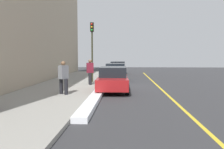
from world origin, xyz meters
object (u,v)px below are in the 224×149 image
(pedestrian_burgundy_coat, at_px, (90,71))
(pedestrian_grey_coat, at_px, (63,77))
(parked_car_red, at_px, (113,79))
(traffic_light_pole, at_px, (92,42))
(parked_car_navy, at_px, (116,72))
(parked_car_maroon, at_px, (118,68))

(pedestrian_burgundy_coat, bearing_deg, pedestrian_grey_coat, -10.39)
(pedestrian_grey_coat, bearing_deg, parked_car_red, 129.60)
(parked_car_red, relative_size, pedestrian_grey_coat, 2.34)
(traffic_light_pole, bearing_deg, pedestrian_burgundy_coat, 1.98)
(parked_car_navy, relative_size, pedestrian_grey_coat, 2.35)
(parked_car_maroon, xyz_separation_m, pedestrian_grey_coat, (15.12, -2.48, 0.34))
(parked_car_navy, bearing_deg, pedestrian_burgundy_coat, -21.98)
(pedestrian_burgundy_coat, height_order, traffic_light_pole, traffic_light_pole)
(parked_car_maroon, height_order, parked_car_navy, same)
(parked_car_red, bearing_deg, pedestrian_grey_coat, -50.40)
(pedestrian_grey_coat, relative_size, traffic_light_pole, 0.39)
(parked_car_maroon, distance_m, traffic_light_pole, 9.74)
(parked_car_maroon, height_order, pedestrian_grey_coat, pedestrian_grey_coat)
(parked_car_red, height_order, pedestrian_grey_coat, pedestrian_grey_coat)
(pedestrian_burgundy_coat, distance_m, traffic_light_pole, 2.66)
(parked_car_navy, height_order, traffic_light_pole, traffic_light_pole)
(parked_car_navy, bearing_deg, traffic_light_pole, -33.97)
(parked_car_maroon, bearing_deg, traffic_light_pole, -10.68)
(parked_car_maroon, relative_size, traffic_light_pole, 0.95)
(parked_car_navy, xyz_separation_m, traffic_light_pole, (2.56, -1.72, 2.48))
(traffic_light_pole, bearing_deg, parked_car_red, 25.42)
(parked_car_maroon, bearing_deg, parked_car_navy, -0.19)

